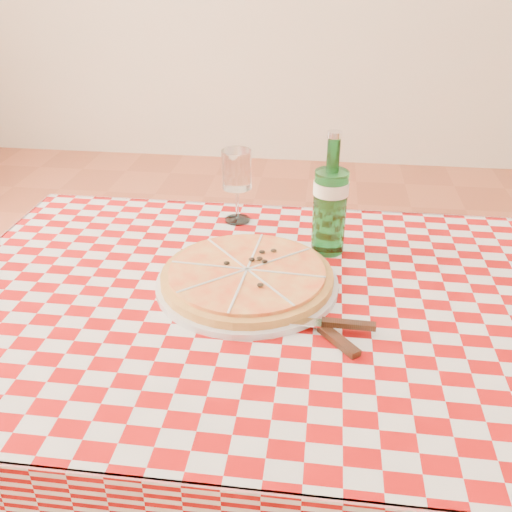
% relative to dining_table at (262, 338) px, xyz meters
% --- Properties ---
extents(dining_table, '(1.20, 0.80, 0.75)m').
position_rel_dining_table_xyz_m(dining_table, '(0.00, 0.00, 0.00)').
color(dining_table, brown).
rests_on(dining_table, ground).
extents(tablecloth, '(1.30, 0.90, 0.01)m').
position_rel_dining_table_xyz_m(tablecloth, '(0.00, 0.00, 0.09)').
color(tablecloth, '#980909').
rests_on(tablecloth, dining_table).
extents(pizza_plate, '(0.40, 0.40, 0.05)m').
position_rel_dining_table_xyz_m(pizza_plate, '(-0.04, 0.04, 0.12)').
color(pizza_plate, '#BB803E').
rests_on(pizza_plate, tablecloth).
extents(water_bottle, '(0.10, 0.10, 0.28)m').
position_rel_dining_table_xyz_m(water_bottle, '(0.12, 0.22, 0.24)').
color(water_bottle, '#186123').
rests_on(water_bottle, tablecloth).
extents(wine_glass, '(0.09, 0.09, 0.18)m').
position_rel_dining_table_xyz_m(wine_glass, '(-0.10, 0.35, 0.19)').
color(wine_glass, white).
rests_on(wine_glass, tablecloth).
extents(cutlery, '(0.30, 0.28, 0.03)m').
position_rel_dining_table_xyz_m(cutlery, '(0.12, -0.09, 0.11)').
color(cutlery, silver).
rests_on(cutlery, tablecloth).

